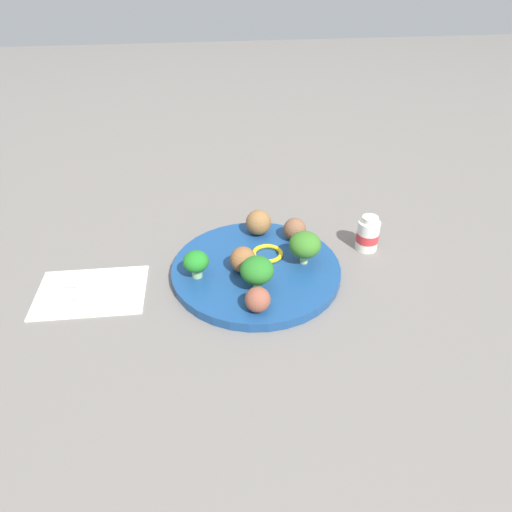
{
  "coord_description": "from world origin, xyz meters",
  "views": [
    {
      "loc": [
        0.08,
        0.61,
        0.47
      ],
      "look_at": [
        0.0,
        0.0,
        0.04
      ],
      "focal_mm": 32.46,
      "sensor_mm": 36.0,
      "label": 1
    }
  ],
  "objects_px": {
    "knife": "(88,282)",
    "meatball_front_right": "(258,300)",
    "yogurt_bottle": "(368,235)",
    "meatball_far_rim": "(243,260)",
    "meatball_back_right": "(295,229)",
    "pepper_ring_front_right": "(267,254)",
    "napkin": "(91,291)",
    "broccoli_floret_mid_left": "(257,270)",
    "broccoli_floret_near_rim": "(196,262)",
    "meatball_back_left": "(258,222)",
    "fork": "(83,296)",
    "broccoli_floret_back_right": "(305,246)",
    "plate": "(256,270)"
  },
  "relations": [
    {
      "from": "knife",
      "to": "meatball_front_right",
      "type": "bearing_deg",
      "value": 157.22
    },
    {
      "from": "meatball_front_right",
      "to": "yogurt_bottle",
      "type": "relative_size",
      "value": 0.58
    },
    {
      "from": "meatball_far_rim",
      "to": "meatball_back_right",
      "type": "distance_m",
      "value": 0.13
    },
    {
      "from": "pepper_ring_front_right",
      "to": "meatball_far_rim",
      "type": "bearing_deg",
      "value": 38.75
    },
    {
      "from": "napkin",
      "to": "meatball_far_rim",
      "type": "bearing_deg",
      "value": -178.33
    },
    {
      "from": "broccoli_floret_mid_left",
      "to": "broccoli_floret_near_rim",
      "type": "height_order",
      "value": "broccoli_floret_mid_left"
    },
    {
      "from": "napkin",
      "to": "pepper_ring_front_right",
      "type": "bearing_deg",
      "value": -171.42
    },
    {
      "from": "yogurt_bottle",
      "to": "meatball_back_left",
      "type": "bearing_deg",
      "value": -14.65
    },
    {
      "from": "fork",
      "to": "meatball_front_right",
      "type": "bearing_deg",
      "value": 164.3
    },
    {
      "from": "broccoli_floret_mid_left",
      "to": "pepper_ring_front_right",
      "type": "height_order",
      "value": "broccoli_floret_mid_left"
    },
    {
      "from": "meatball_back_right",
      "to": "meatball_back_left",
      "type": "distance_m",
      "value": 0.07
    },
    {
      "from": "meatball_back_left",
      "to": "fork",
      "type": "xyz_separation_m",
      "value": [
        0.29,
        0.13,
        -0.03
      ]
    },
    {
      "from": "broccoli_floret_near_rim",
      "to": "pepper_ring_front_right",
      "type": "relative_size",
      "value": 0.86
    },
    {
      "from": "broccoli_floret_back_right",
      "to": "yogurt_bottle",
      "type": "distance_m",
      "value": 0.14
    },
    {
      "from": "meatball_back_left",
      "to": "knife",
      "type": "distance_m",
      "value": 0.31
    },
    {
      "from": "meatball_far_rim",
      "to": "napkin",
      "type": "distance_m",
      "value": 0.25
    },
    {
      "from": "broccoli_floret_mid_left",
      "to": "fork",
      "type": "xyz_separation_m",
      "value": [
        0.27,
        -0.02,
        -0.04
      ]
    },
    {
      "from": "plate",
      "to": "broccoli_floret_back_right",
      "type": "height_order",
      "value": "broccoli_floret_back_right"
    },
    {
      "from": "meatball_far_rim",
      "to": "meatball_front_right",
      "type": "bearing_deg",
      "value": 96.39
    },
    {
      "from": "broccoli_floret_back_right",
      "to": "meatball_back_left",
      "type": "distance_m",
      "value": 0.12
    },
    {
      "from": "pepper_ring_front_right",
      "to": "fork",
      "type": "bearing_deg",
      "value": 11.62
    },
    {
      "from": "broccoli_floret_mid_left",
      "to": "knife",
      "type": "bearing_deg",
      "value": -12.55
    },
    {
      "from": "broccoli_floret_near_rim",
      "to": "meatball_front_right",
      "type": "height_order",
      "value": "broccoli_floret_near_rim"
    },
    {
      "from": "broccoli_floret_mid_left",
      "to": "meatball_back_right",
      "type": "height_order",
      "value": "broccoli_floret_mid_left"
    },
    {
      "from": "broccoli_floret_mid_left",
      "to": "broccoli_floret_near_rim",
      "type": "bearing_deg",
      "value": -24.19
    },
    {
      "from": "meatball_front_right",
      "to": "fork",
      "type": "relative_size",
      "value": 0.31
    },
    {
      "from": "plate",
      "to": "broccoli_floret_back_right",
      "type": "relative_size",
      "value": 4.94
    },
    {
      "from": "meatball_far_rim",
      "to": "pepper_ring_front_right",
      "type": "distance_m",
      "value": 0.06
    },
    {
      "from": "broccoli_floret_mid_left",
      "to": "broccoli_floret_back_right",
      "type": "bearing_deg",
      "value": -147.39
    },
    {
      "from": "meatball_back_right",
      "to": "napkin",
      "type": "xyz_separation_m",
      "value": [
        0.35,
        0.09,
        -0.03
      ]
    },
    {
      "from": "meatball_back_right",
      "to": "napkin",
      "type": "bearing_deg",
      "value": 14.52
    },
    {
      "from": "broccoli_floret_near_rim",
      "to": "meatball_back_left",
      "type": "bearing_deg",
      "value": -134.8
    },
    {
      "from": "meatball_back_left",
      "to": "napkin",
      "type": "relative_size",
      "value": 0.27
    },
    {
      "from": "pepper_ring_front_right",
      "to": "knife",
      "type": "bearing_deg",
      "value": 4.86
    },
    {
      "from": "napkin",
      "to": "yogurt_bottle",
      "type": "bearing_deg",
      "value": -172.05
    },
    {
      "from": "fork",
      "to": "knife",
      "type": "height_order",
      "value": "same"
    },
    {
      "from": "pepper_ring_front_right",
      "to": "plate",
      "type": "bearing_deg",
      "value": 50.03
    },
    {
      "from": "meatball_far_rim",
      "to": "plate",
      "type": "bearing_deg",
      "value": -158.31
    },
    {
      "from": "broccoli_floret_near_rim",
      "to": "meatball_back_right",
      "type": "relative_size",
      "value": 1.13
    },
    {
      "from": "broccoli_floret_back_right",
      "to": "fork",
      "type": "relative_size",
      "value": 0.47
    },
    {
      "from": "plate",
      "to": "meatball_far_rim",
      "type": "xyz_separation_m",
      "value": [
        0.02,
        0.01,
        0.03
      ]
    },
    {
      "from": "broccoli_floret_mid_left",
      "to": "broccoli_floret_near_rim",
      "type": "relative_size",
      "value": 1.19
    },
    {
      "from": "broccoli_floret_mid_left",
      "to": "broccoli_floret_back_right",
      "type": "distance_m",
      "value": 0.1
    },
    {
      "from": "broccoli_floret_mid_left",
      "to": "broccoli_floret_near_rim",
      "type": "distance_m",
      "value": 0.1
    },
    {
      "from": "plate",
      "to": "meatball_back_left",
      "type": "bearing_deg",
      "value": -99.87
    },
    {
      "from": "broccoli_floret_mid_left",
      "to": "pepper_ring_front_right",
      "type": "bearing_deg",
      "value": -108.85
    },
    {
      "from": "plate",
      "to": "pepper_ring_front_right",
      "type": "relative_size",
      "value": 5.23
    },
    {
      "from": "pepper_ring_front_right",
      "to": "napkin",
      "type": "distance_m",
      "value": 0.29
    },
    {
      "from": "meatball_back_left",
      "to": "pepper_ring_front_right",
      "type": "xyz_separation_m",
      "value": [
        -0.01,
        0.07,
        -0.02
      ]
    },
    {
      "from": "meatball_front_right",
      "to": "broccoli_floret_back_right",
      "type": "bearing_deg",
      "value": -131.03
    }
  ]
}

